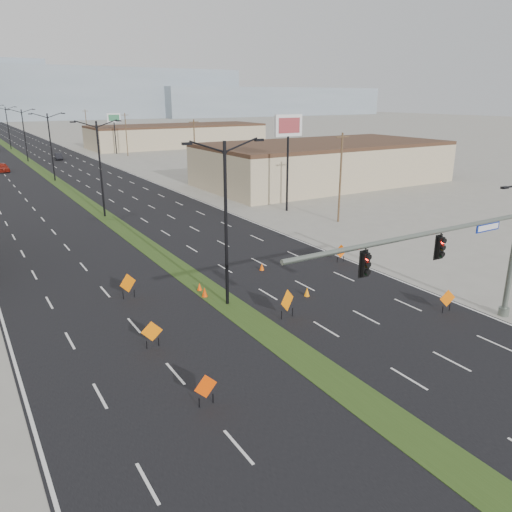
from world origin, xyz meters
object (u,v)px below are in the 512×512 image
construction_sign_0 (206,388)px  pole_sign_east_far (114,121)px  streetlight_2 (51,145)px  construction_sign_3 (287,301)px  construction_sign_5 (341,252)px  streetlight_0 (226,220)px  car_mid (59,157)px  construction_sign_2 (128,284)px  construction_sign_4 (447,299)px  cone_3 (200,287)px  streetlight_1 (100,166)px  pole_sign_east_near (288,132)px  construction_sign_1 (152,332)px  signal_mast (463,250)px  cone_2 (262,267)px  cone_0 (205,292)px  car_left (2,167)px  cone_1 (307,292)px  streetlight_4 (8,127)px  streetlight_3 (24,134)px

construction_sign_0 → pole_sign_east_far: bearing=69.4°
streetlight_2 → pole_sign_east_far: (19.12, 32.37, 1.75)m
construction_sign_3 → construction_sign_5: construction_sign_3 is taller
streetlight_0 → construction_sign_5: bearing=13.3°
car_mid → construction_sign_2: (-10.78, -79.68, 0.35)m
construction_sign_4 → cone_3: bearing=149.5°
construction_sign_0 → streetlight_1: bearing=74.8°
streetlight_0 → pole_sign_east_near: size_ratio=0.95×
car_mid → construction_sign_4: (4.88, -91.71, 0.19)m
streetlight_0 → construction_sign_1: 8.08m
construction_sign_0 → construction_sign_4: 16.57m
pole_sign_east_far → streetlight_0: bearing=-90.4°
signal_mast → cone_2: signal_mast is taller
cone_0 → streetlight_2: bearing=89.2°
construction_sign_0 → construction_sign_3: (7.85, 5.36, 0.21)m
construction_sign_1 → car_left: bearing=103.2°
construction_sign_0 → cone_0: bearing=58.3°
streetlight_0 → cone_1: bearing=-17.3°
construction_sign_5 → cone_2: 6.50m
streetlight_0 → streetlight_2: bearing=90.0°
construction_sign_0 → construction_sign_1: (-0.13, 6.03, 0.01)m
streetlight_2 → construction_sign_2: bearing=-95.5°
streetlight_4 → pole_sign_east_near: size_ratio=0.95×
cone_0 → pole_sign_east_far: bearing=77.1°
construction_sign_3 → cone_3: bearing=86.2°
streetlight_2 → construction_sign_5: bearing=-77.8°
car_left → cone_2: car_left is taller
streetlight_4 → construction_sign_0: 121.23m
streetlight_2 → construction_sign_3: streetlight_2 is taller
construction_sign_4 → construction_sign_0: bearing=-162.6°
streetlight_1 → cone_3: bearing=-91.2°
streetlight_2 → cone_1: bearing=-85.0°
streetlight_1 → cone_1: bearing=-80.4°
cone_1 → construction_sign_0: bearing=-145.6°
cone_2 → streetlight_2: bearing=95.7°
construction_sign_0 → construction_sign_3: 9.50m
construction_sign_4 → cone_3: (-11.22, 10.85, -0.55)m
streetlight_1 → streetlight_3: 56.00m
streetlight_1 → construction_sign_3: (2.00, -31.64, -4.36)m
construction_sign_5 → cone_0: bearing=-167.5°
cone_3 → streetlight_3: bearing=89.6°
streetlight_0 → streetlight_4: 112.00m
car_mid → construction_sign_2: size_ratio=2.32×
construction_sign_2 → cone_2: construction_sign_2 is taller
construction_sign_1 → streetlight_3: bearing=99.4°
construction_sign_3 → cone_2: bearing=43.1°
streetlight_2 → streetlight_3: same height
streetlight_4 → car_mid: streetlight_4 is taller
streetlight_4 → construction_sign_2: (-4.97, -107.88, -4.43)m
construction_sign_5 → pole_sign_east_near: size_ratio=0.14×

